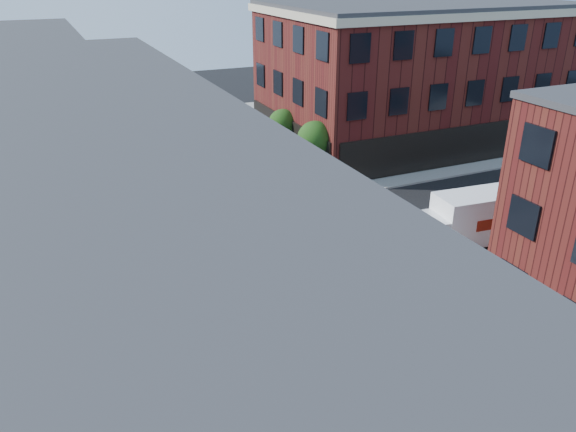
# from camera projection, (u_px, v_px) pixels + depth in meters

# --- Properties ---
(ground) EXTENTS (120.00, 120.00, 0.00)m
(ground) POSITION_uv_depth(u_px,v_px,m) (276.00, 255.00, 32.35)
(ground) COLOR black
(ground) RESTS_ON ground
(sidewalk_ne) EXTENTS (30.00, 30.00, 0.15)m
(sidewalk_ne) POSITION_uv_depth(u_px,v_px,m) (384.00, 125.00, 57.59)
(sidewalk_ne) COLOR gray
(sidewalk_ne) RESTS_ON ground
(building_ne) EXTENTS (25.00, 16.00, 12.00)m
(building_ne) POSITION_uv_depth(u_px,v_px,m) (414.00, 76.00, 50.80)
(building_ne) COLOR #431110
(building_ne) RESTS_ON ground
(tree_near) EXTENTS (2.69, 2.69, 4.49)m
(tree_near) POSITION_uv_depth(u_px,v_px,m) (316.00, 141.00, 42.14)
(tree_near) COLOR black
(tree_near) RESTS_ON ground
(tree_far) EXTENTS (2.43, 2.43, 4.07)m
(tree_far) POSITION_uv_depth(u_px,v_px,m) (284.00, 125.00, 47.24)
(tree_far) COLOR black
(tree_far) RESTS_ON ground
(signal_pole) EXTENTS (1.29, 1.24, 4.60)m
(signal_pole) POSITION_uv_depth(u_px,v_px,m) (188.00, 296.00, 23.11)
(signal_pole) COLOR black
(signal_pole) RESTS_ON ground
(box_truck) EXTENTS (7.60, 2.89, 3.38)m
(box_truck) POSITION_uv_depth(u_px,v_px,m) (469.00, 221.00, 32.48)
(box_truck) COLOR white
(box_truck) RESTS_ON ground
(traffic_cone) EXTENTS (0.51, 0.51, 0.75)m
(traffic_cone) POSITION_uv_depth(u_px,v_px,m) (209.00, 327.00, 25.34)
(traffic_cone) COLOR #E9430A
(traffic_cone) RESTS_ON ground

